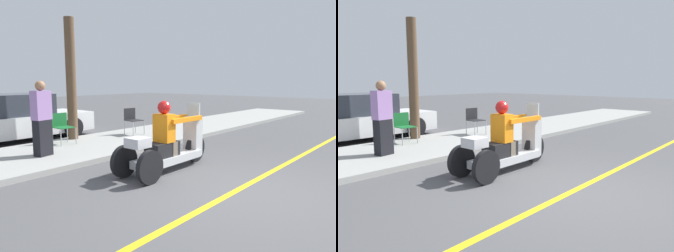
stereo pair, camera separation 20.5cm
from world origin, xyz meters
TOP-DOWN VIEW (x-y plane):
  - ground_plane at (0.00, 0.00)m, footprint 60.00×60.00m
  - lane_stripe at (0.28, 0.00)m, footprint 24.00×0.12m
  - sidewalk_strip at (0.00, 4.60)m, footprint 28.00×2.80m
  - motorcycle_trike at (0.28, 1.67)m, footprint 2.46×0.76m
  - spectator_with_child at (-0.90, 4.36)m, footprint 0.44×0.31m
  - folding_chair_set_back at (2.47, 4.94)m, footprint 0.51×0.51m
  - folding_chair_curbside at (0.18, 5.29)m, footprint 0.49×0.49m
  - parked_car_lot_center at (-0.30, 7.40)m, footprint 4.83×2.04m
  - tree_trunk at (0.80, 5.69)m, footprint 0.28×0.28m

SIDE VIEW (x-z plane):
  - ground_plane at x=0.00m, z-range 0.00..0.00m
  - lane_stripe at x=0.28m, z-range 0.00..0.01m
  - sidewalk_strip at x=0.00m, z-range 0.00..0.12m
  - motorcycle_trike at x=0.28m, z-range -0.21..1.21m
  - folding_chair_set_back at x=2.47m, z-range 0.21..1.03m
  - folding_chair_curbside at x=0.18m, z-range 0.21..1.03m
  - parked_car_lot_center at x=-0.30m, z-range -0.03..1.37m
  - spectator_with_child at x=-0.90m, z-range 0.09..1.78m
  - tree_trunk at x=0.80m, z-range 0.12..3.56m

